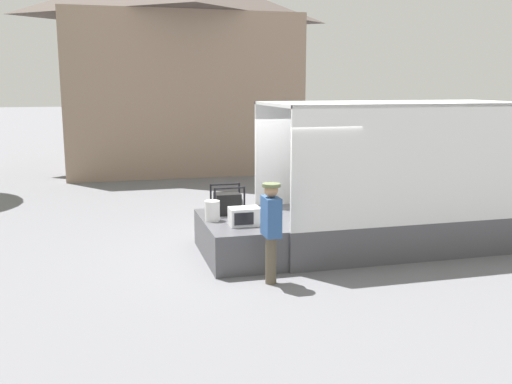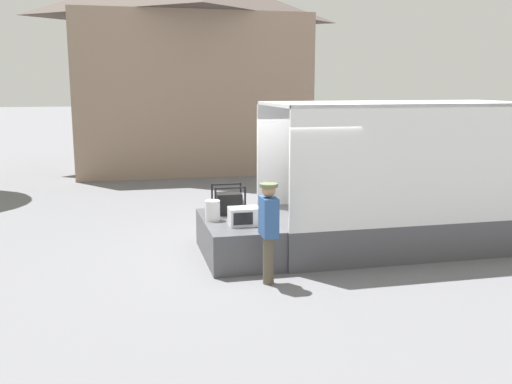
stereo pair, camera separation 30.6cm
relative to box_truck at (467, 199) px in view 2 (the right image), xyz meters
The scene contains 8 objects.
ground_plane 4.23m from the box_truck, behind, with size 160.00×160.00×0.00m, color slate.
box_truck is the anchor object (origin of this frame).
tailgate_deck 4.81m from the box_truck, behind, with size 1.29×2.28×0.71m, color #4C4C51.
microwave 4.77m from the box_truck, behind, with size 0.54×0.38×0.32m.
portable_generator 4.87m from the box_truck, behind, with size 0.61×0.47×0.57m.
orange_bucket 5.24m from the box_truck, behind, with size 0.28×0.28×0.37m.
worker_person 4.85m from the box_truck, 161.10° to the right, with size 0.30×0.44×1.65m.
house_backdrop 13.62m from the box_truck, 108.71° to the left, with size 8.70×6.77×7.64m.
Camera 2 is at (-2.66, -10.14, 3.18)m, focal length 40.00 mm.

